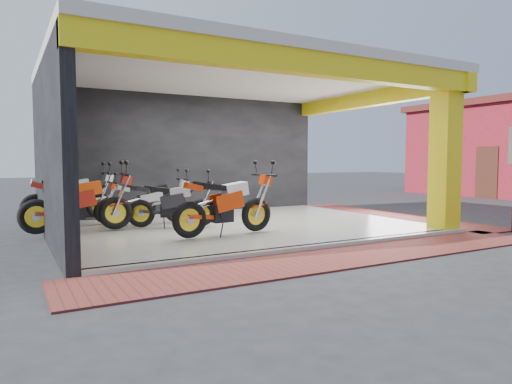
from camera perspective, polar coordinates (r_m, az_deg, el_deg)
ground at (r=9.20m, az=3.62°, el=-6.15°), size 80.00×80.00×0.00m
showroom_floor at (r=10.91m, az=-2.06°, el=-4.28°), size 8.00×6.00×0.10m
showroom_ceiling at (r=10.97m, az=-2.11°, el=14.40°), size 8.40×6.40×0.20m
back_wall at (r=13.63m, az=-8.00°, el=4.51°), size 8.20×0.20×3.50m
left_wall at (r=9.66m, az=-24.40°, el=4.42°), size 0.20×6.20×3.50m
corner_column at (r=11.03m, az=22.56°, el=4.37°), size 0.50×0.50×3.50m
header_beam_front at (r=8.40m, az=7.54°, el=15.51°), size 8.40×0.30×0.40m
header_beam_right at (r=13.20m, az=13.89°, el=11.20°), size 0.30×6.40×0.40m
floor_kerb at (r=8.36m, az=7.42°, el=-6.85°), size 8.00×0.20×0.10m
paver_front at (r=7.77m, az=10.86°, el=-8.00°), size 9.00×1.40×0.03m
paver_right at (r=13.74m, az=16.11°, el=-2.86°), size 1.40×7.00×0.03m
moto_hero at (r=9.55m, az=0.03°, el=-0.77°), size 2.44×1.08×1.45m
moto_row_a at (r=10.36m, az=-6.89°, el=-0.95°), size 2.20×1.52×1.26m
moto_row_b at (r=11.18m, az=-9.97°, el=-0.61°), size 2.08×0.79×1.26m
moto_row_c at (r=10.27m, az=-17.19°, el=-0.61°), size 2.43×1.04×1.45m
moto_row_d at (r=11.32m, az=-18.27°, el=-0.89°), size 2.00×0.87×1.19m
moto_row_e at (r=12.34m, az=-18.98°, el=0.01°), size 2.36×1.00×1.41m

